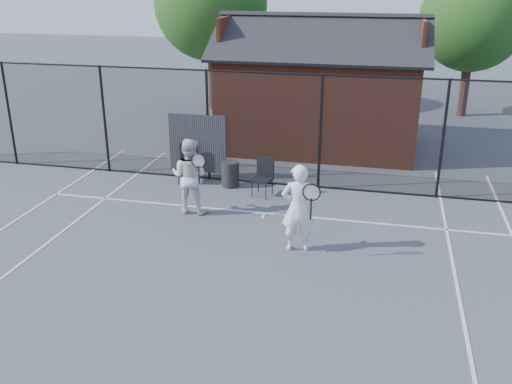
% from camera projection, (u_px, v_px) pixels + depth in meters
% --- Properties ---
extents(ground, '(80.00, 80.00, 0.00)m').
position_uv_depth(ground, '(231.00, 274.00, 10.73)').
color(ground, '#4F555A').
rests_on(ground, ground).
extents(court_lines, '(11.02, 18.00, 0.01)m').
position_uv_depth(court_lines, '(210.00, 312.00, 9.52)').
color(court_lines, silver).
rests_on(court_lines, ground).
extents(fence, '(22.04, 3.00, 3.00)m').
position_uv_depth(fence, '(270.00, 132.00, 14.82)').
color(fence, black).
rests_on(fence, ground).
extents(clubhouse, '(6.50, 4.36, 4.19)m').
position_uv_depth(clubhouse, '(320.00, 97.00, 18.23)').
color(clubhouse, maroon).
rests_on(clubhouse, ground).
extents(tree_left, '(4.48, 4.48, 6.44)m').
position_uv_depth(tree_left, '(211.00, 4.00, 22.45)').
color(tree_left, '#331E14').
rests_on(tree_left, ground).
extents(tree_right, '(3.97, 3.97, 5.70)m').
position_uv_depth(tree_right, '(473.00, 19.00, 21.41)').
color(tree_right, '#331E14').
rests_on(tree_right, ground).
extents(player_front, '(0.86, 0.67, 1.83)m').
position_uv_depth(player_front, '(298.00, 208.00, 11.38)').
color(player_front, white).
rests_on(player_front, ground).
extents(player_back, '(0.99, 0.74, 1.79)m').
position_uv_depth(player_back, '(189.00, 176.00, 13.25)').
color(player_back, silver).
rests_on(player_back, ground).
extents(chair_left, '(0.53, 0.55, 1.01)m').
position_uv_depth(chair_left, '(187.00, 165.00, 15.26)').
color(chair_left, black).
rests_on(chair_left, ground).
extents(chair_right, '(0.56, 0.57, 0.97)m').
position_uv_depth(chair_right, '(262.00, 178.00, 14.35)').
color(chair_right, black).
rests_on(chair_right, ground).
extents(waste_bin, '(0.46, 0.46, 0.68)m').
position_uv_depth(waste_bin, '(230.00, 174.00, 15.06)').
color(waste_bin, black).
rests_on(waste_bin, ground).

